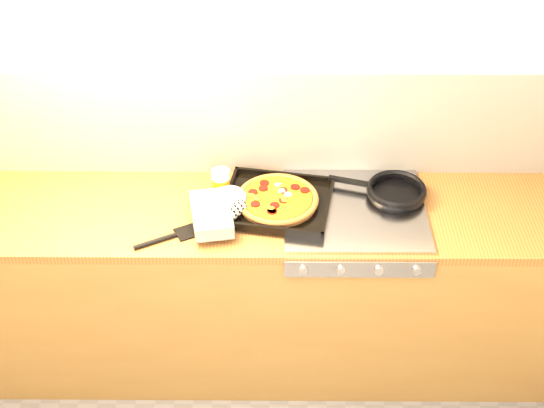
{
  "coord_description": "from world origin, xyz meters",
  "views": [
    {
      "loc": [
        0.12,
        -1.41,
        2.91
      ],
      "look_at": [
        0.1,
        1.08,
        0.95
      ],
      "focal_mm": 50.0,
      "sensor_mm": 36.0,
      "label": 1
    }
  ],
  "objects_px": {
    "pizza_on_tray": "(259,203)",
    "juice_glass": "(221,184)",
    "frying_pan": "(395,191)",
    "tomato_can": "(221,185)"
  },
  "relations": [
    {
      "from": "frying_pan",
      "to": "tomato_can",
      "type": "bearing_deg",
      "value": 178.87
    },
    {
      "from": "tomato_can",
      "to": "juice_glass",
      "type": "height_order",
      "value": "juice_glass"
    },
    {
      "from": "pizza_on_tray",
      "to": "juice_glass",
      "type": "distance_m",
      "value": 0.2
    },
    {
      "from": "frying_pan",
      "to": "juice_glass",
      "type": "relative_size",
      "value": 3.39
    },
    {
      "from": "pizza_on_tray",
      "to": "frying_pan",
      "type": "xyz_separation_m",
      "value": [
        0.58,
        0.1,
        -0.01
      ]
    },
    {
      "from": "frying_pan",
      "to": "juice_glass",
      "type": "height_order",
      "value": "juice_glass"
    },
    {
      "from": "pizza_on_tray",
      "to": "tomato_can",
      "type": "distance_m",
      "value": 0.2
    },
    {
      "from": "pizza_on_tray",
      "to": "tomato_can",
      "type": "relative_size",
      "value": 5.66
    },
    {
      "from": "pizza_on_tray",
      "to": "juice_glass",
      "type": "xyz_separation_m",
      "value": [
        -0.17,
        0.11,
        0.02
      ]
    },
    {
      "from": "pizza_on_tray",
      "to": "juice_glass",
      "type": "relative_size",
      "value": 4.71
    }
  ]
}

